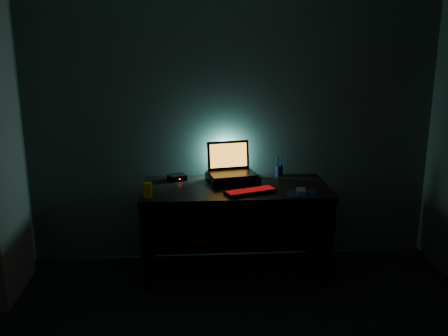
# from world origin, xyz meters

# --- Properties ---
(room) EXTENTS (3.50, 4.00, 2.50)m
(room) POSITION_xyz_m (0.00, 0.00, 1.25)
(room) COLOR black
(room) RESTS_ON ground
(desk) EXTENTS (1.50, 0.70, 0.75)m
(desk) POSITION_xyz_m (0.00, 1.67, 0.49)
(desk) COLOR black
(desk) RESTS_ON ground
(curtain) EXTENTS (0.06, 0.65, 2.30)m
(curtain) POSITION_xyz_m (-1.71, 1.42, 1.15)
(curtain) COLOR #B8B093
(curtain) RESTS_ON ground
(riser) EXTENTS (0.45, 0.37, 0.06)m
(riser) POSITION_xyz_m (-0.01, 1.76, 0.78)
(riser) COLOR black
(riser) RESTS_ON desk
(laptop) EXTENTS (0.42, 0.35, 0.26)m
(laptop) POSITION_xyz_m (-0.02, 1.81, 0.87)
(laptop) COLOR black
(laptop) RESTS_ON riser
(keyboard) EXTENTS (0.42, 0.27, 0.02)m
(keyboard) POSITION_xyz_m (0.10, 1.44, 0.76)
(keyboard) COLOR black
(keyboard) RESTS_ON desk
(mousepad) EXTENTS (0.25, 0.23, 0.00)m
(mousepad) POSITION_xyz_m (0.48, 1.39, 0.75)
(mousepad) COLOR #0B1C4F
(mousepad) RESTS_ON desk
(mouse) EXTENTS (0.08, 0.12, 0.03)m
(mouse) POSITION_xyz_m (0.48, 1.39, 0.77)
(mouse) COLOR gray
(mouse) RESTS_ON mousepad
(pen_cup) EXTENTS (0.08, 0.08, 0.09)m
(pen_cup) POSITION_xyz_m (0.41, 1.92, 0.80)
(pen_cup) COLOR black
(pen_cup) RESTS_ON desk
(juice_glass) EXTENTS (0.08, 0.08, 0.11)m
(juice_glass) POSITION_xyz_m (-0.68, 1.39, 0.81)
(juice_glass) COLOR yellow
(juice_glass) RESTS_ON desk
(router) EXTENTS (0.17, 0.16, 0.05)m
(router) POSITION_xyz_m (-0.47, 1.84, 0.77)
(router) COLOR black
(router) RESTS_ON desk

